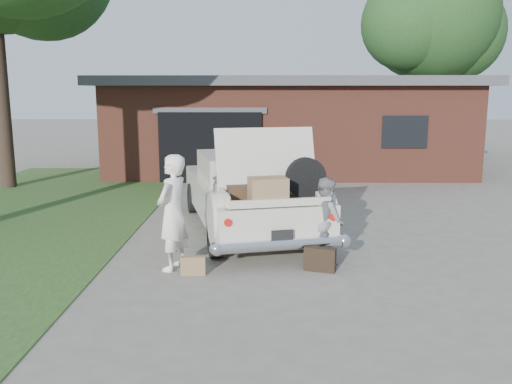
{
  "coord_description": "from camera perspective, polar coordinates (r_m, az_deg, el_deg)",
  "views": [
    {
      "loc": [
        0.11,
        -8.78,
        2.88
      ],
      "look_at": [
        0.0,
        0.6,
        1.1
      ],
      "focal_mm": 38.0,
      "sensor_mm": 36.0,
      "label": 1
    }
  ],
  "objects": [
    {
      "name": "sedan",
      "position": [
        11.18,
        -0.86,
        0.03
      ],
      "size": [
        3.3,
        5.79,
        2.22
      ],
      "rotation": [
        0.0,
        0.0,
        0.23
      ],
      "color": "beige",
      "rests_on": "ground"
    },
    {
      "name": "woman_right",
      "position": [
        9.14,
        7.38,
        -2.96
      ],
      "size": [
        0.75,
        0.85,
        1.46
      ],
      "primitive_type": "imported",
      "rotation": [
        0.0,
        0.0,
        1.89
      ],
      "color": "gray",
      "rests_on": "ground"
    },
    {
      "name": "woman_left",
      "position": [
        8.78,
        -8.77,
        -2.17
      ],
      "size": [
        0.67,
        0.8,
        1.88
      ],
      "primitive_type": "imported",
      "rotation": [
        0.0,
        0.0,
        -1.95
      ],
      "color": "white",
      "rests_on": "ground"
    },
    {
      "name": "suitcase_right",
      "position": [
        8.82,
        6.75,
        -7.06
      ],
      "size": [
        0.53,
        0.3,
        0.39
      ],
      "primitive_type": "cube",
      "rotation": [
        0.0,
        0.0,
        -0.3
      ],
      "color": "black",
      "rests_on": "ground"
    },
    {
      "name": "suitcase_left",
      "position": [
        8.66,
        -6.65,
        -7.71
      ],
      "size": [
        0.4,
        0.15,
        0.3
      ],
      "primitive_type": "cube",
      "rotation": [
        0.0,
        0.0,
        0.08
      ],
      "color": "#95714C",
      "rests_on": "ground"
    },
    {
      "name": "grass_strip",
      "position": [
        13.36,
        -24.21,
        -2.63
      ],
      "size": [
        6.0,
        16.0,
        0.02
      ],
      "primitive_type": "cube",
      "color": "#2D4C1E",
      "rests_on": "ground"
    },
    {
      "name": "tree_right",
      "position": [
        25.76,
        18.14,
        16.76
      ],
      "size": [
        6.58,
        5.72,
        8.93
      ],
      "color": "#38281E",
      "rests_on": "ground"
    },
    {
      "name": "ground",
      "position": [
        9.24,
        -0.04,
        -7.41
      ],
      "size": [
        90.0,
        90.0,
        0.0
      ],
      "primitive_type": "plane",
      "color": "gray",
      "rests_on": "ground"
    },
    {
      "name": "house",
      "position": [
        20.31,
        3.14,
        7.3
      ],
      "size": [
        12.8,
        7.8,
        3.3
      ],
      "color": "brown",
      "rests_on": "ground"
    }
  ]
}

